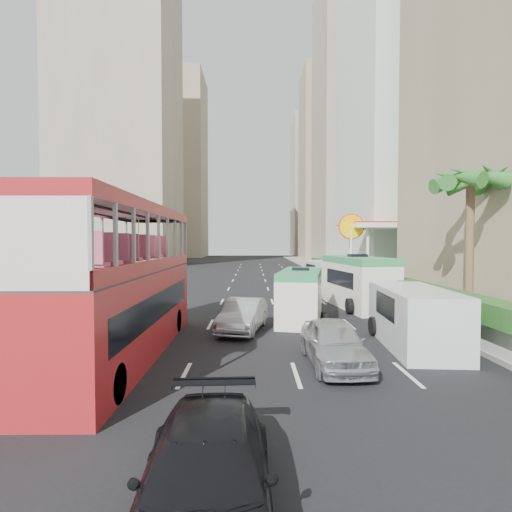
{
  "coord_description": "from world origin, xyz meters",
  "views": [
    {
      "loc": [
        -1.64,
        -13.27,
        3.8
      ],
      "look_at": [
        -1.5,
        4.0,
        3.2
      ],
      "focal_mm": 28.0,
      "sensor_mm": 36.0,
      "label": 1
    }
  ],
  "objects_px": {
    "car_silver_lane_a": "(243,331)",
    "panel_van_near": "(414,318)",
    "van_asset": "(298,300)",
    "palm_tree": "(469,252)",
    "minibus_near": "(301,295)",
    "double_decker_bus": "(122,280)",
    "panel_van_far": "(324,275)",
    "car_silver_lane_b": "(334,365)",
    "shell_station": "(380,254)",
    "minibus_far": "(357,282)"
  },
  "relations": [
    {
      "from": "car_silver_lane_a",
      "to": "panel_van_near",
      "type": "bearing_deg",
      "value": -10.17
    },
    {
      "from": "van_asset",
      "to": "palm_tree",
      "type": "relative_size",
      "value": 0.66
    },
    {
      "from": "minibus_near",
      "to": "panel_van_near",
      "type": "distance_m",
      "value": 6.08
    },
    {
      "from": "double_decker_bus",
      "to": "panel_van_near",
      "type": "distance_m",
      "value": 10.4
    },
    {
      "from": "panel_van_near",
      "to": "panel_van_far",
      "type": "height_order",
      "value": "panel_van_far"
    },
    {
      "from": "car_silver_lane_b",
      "to": "minibus_near",
      "type": "bearing_deg",
      "value": 88.9
    },
    {
      "from": "car_silver_lane_a",
      "to": "palm_tree",
      "type": "bearing_deg",
      "value": 13.99
    },
    {
      "from": "double_decker_bus",
      "to": "panel_van_far",
      "type": "height_order",
      "value": "double_decker_bus"
    },
    {
      "from": "minibus_near",
      "to": "panel_van_near",
      "type": "relative_size",
      "value": 1.04
    },
    {
      "from": "van_asset",
      "to": "minibus_near",
      "type": "distance_m",
      "value": 7.08
    },
    {
      "from": "van_asset",
      "to": "panel_van_near",
      "type": "bearing_deg",
      "value": -86.97
    },
    {
      "from": "car_silver_lane_a",
      "to": "shell_station",
      "type": "relative_size",
      "value": 0.52
    },
    {
      "from": "minibus_near",
      "to": "shell_station",
      "type": "height_order",
      "value": "shell_station"
    },
    {
      "from": "car_silver_lane_a",
      "to": "palm_tree",
      "type": "relative_size",
      "value": 0.65
    },
    {
      "from": "palm_tree",
      "to": "car_silver_lane_a",
      "type": "bearing_deg",
      "value": -177.98
    },
    {
      "from": "van_asset",
      "to": "minibus_near",
      "type": "xyz_separation_m",
      "value": [
        -0.67,
        -6.94,
        1.22
      ]
    },
    {
      "from": "van_asset",
      "to": "panel_van_near",
      "type": "xyz_separation_m",
      "value": [
        2.86,
        -11.88,
        1.06
      ]
    },
    {
      "from": "van_asset",
      "to": "minibus_far",
      "type": "distance_m",
      "value": 4.64
    },
    {
      "from": "double_decker_bus",
      "to": "car_silver_lane_b",
      "type": "bearing_deg",
      "value": -9.08
    },
    {
      "from": "car_silver_lane_a",
      "to": "panel_van_near",
      "type": "distance_m",
      "value": 6.87
    },
    {
      "from": "minibus_far",
      "to": "palm_tree",
      "type": "height_order",
      "value": "palm_tree"
    },
    {
      "from": "car_silver_lane_a",
      "to": "panel_van_near",
      "type": "height_order",
      "value": "panel_van_near"
    },
    {
      "from": "double_decker_bus",
      "to": "minibus_near",
      "type": "distance_m",
      "value": 9.11
    },
    {
      "from": "minibus_near",
      "to": "van_asset",
      "type": "bearing_deg",
      "value": 95.98
    },
    {
      "from": "double_decker_bus",
      "to": "car_silver_lane_a",
      "type": "xyz_separation_m",
      "value": [
        3.95,
        3.65,
        -2.53
      ]
    },
    {
      "from": "panel_van_far",
      "to": "shell_station",
      "type": "distance_m",
      "value": 7.55
    },
    {
      "from": "minibus_near",
      "to": "panel_van_far",
      "type": "xyz_separation_m",
      "value": [
        3.39,
        12.56,
        -0.09
      ]
    },
    {
      "from": "minibus_far",
      "to": "palm_tree",
      "type": "xyz_separation_m",
      "value": [
        3.34,
        -5.84,
        1.9
      ]
    },
    {
      "from": "car_silver_lane_a",
      "to": "palm_tree",
      "type": "height_order",
      "value": "palm_tree"
    },
    {
      "from": "car_silver_lane_b",
      "to": "minibus_far",
      "type": "height_order",
      "value": "minibus_far"
    },
    {
      "from": "car_silver_lane_b",
      "to": "minibus_near",
      "type": "height_order",
      "value": "minibus_near"
    },
    {
      "from": "car_silver_lane_a",
      "to": "minibus_near",
      "type": "distance_m",
      "value": 3.83
    },
    {
      "from": "shell_station",
      "to": "van_asset",
      "type": "bearing_deg",
      "value": -130.73
    },
    {
      "from": "van_asset",
      "to": "minibus_far",
      "type": "xyz_separation_m",
      "value": [
        3.09,
        -3.14,
        1.48
      ]
    },
    {
      "from": "car_silver_lane_a",
      "to": "minibus_near",
      "type": "xyz_separation_m",
      "value": [
        2.75,
        2.38,
        1.22
      ]
    },
    {
      "from": "car_silver_lane_b",
      "to": "palm_tree",
      "type": "bearing_deg",
      "value": 33.88
    },
    {
      "from": "panel_van_far",
      "to": "shell_station",
      "type": "relative_size",
      "value": 0.71
    },
    {
      "from": "panel_van_near",
      "to": "shell_station",
      "type": "xyz_separation_m",
      "value": [
        5.76,
        21.9,
        1.69
      ]
    },
    {
      "from": "panel_van_near",
      "to": "panel_van_far",
      "type": "distance_m",
      "value": 17.5
    },
    {
      "from": "minibus_near",
      "to": "panel_van_near",
      "type": "xyz_separation_m",
      "value": [
        3.54,
        -4.94,
        -0.16
      ]
    },
    {
      "from": "car_silver_lane_a",
      "to": "van_asset",
      "type": "xyz_separation_m",
      "value": [
        3.42,
        9.33,
        0.0
      ]
    },
    {
      "from": "car_silver_lane_a",
      "to": "shell_station",
      "type": "distance_m",
      "value": 22.96
    },
    {
      "from": "car_silver_lane_a",
      "to": "shell_station",
      "type": "height_order",
      "value": "shell_station"
    },
    {
      "from": "shell_station",
      "to": "car_silver_lane_b",
      "type": "bearing_deg",
      "value": -110.75
    },
    {
      "from": "car_silver_lane_a",
      "to": "minibus_far",
      "type": "height_order",
      "value": "minibus_far"
    },
    {
      "from": "double_decker_bus",
      "to": "panel_van_far",
      "type": "bearing_deg",
      "value": 61.51
    },
    {
      "from": "car_silver_lane_a",
      "to": "van_asset",
      "type": "height_order",
      "value": "car_silver_lane_a"
    },
    {
      "from": "double_decker_bus",
      "to": "minibus_far",
      "type": "distance_m",
      "value": 14.4
    },
    {
      "from": "minibus_far",
      "to": "panel_van_near",
      "type": "relative_size",
      "value": 1.26
    },
    {
      "from": "minibus_far",
      "to": "minibus_near",
      "type": "bearing_deg",
      "value": -141.82
    }
  ]
}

